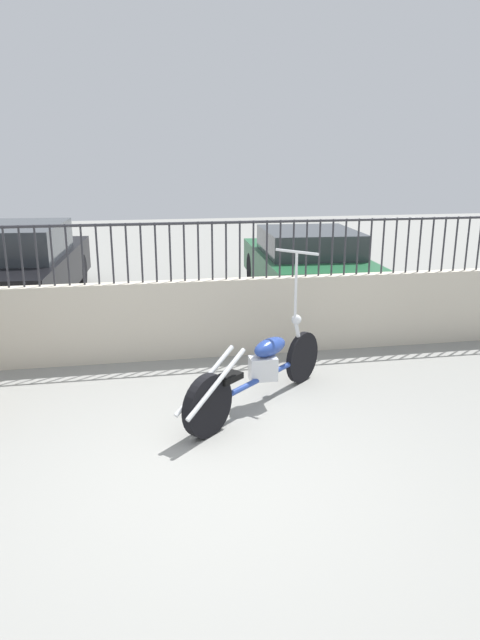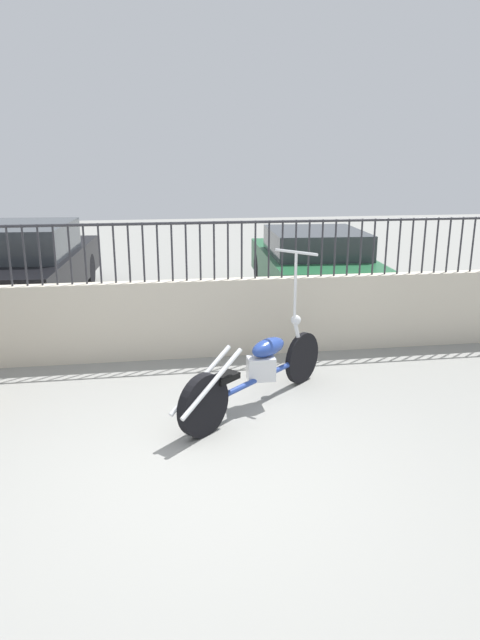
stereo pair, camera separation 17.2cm
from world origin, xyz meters
TOP-DOWN VIEW (x-y plane):
  - ground_plane at (0.00, 0.00)m, footprint 40.00×40.00m
  - low_wall at (0.00, 2.92)m, footprint 10.72×0.18m
  - fence_railing at (-0.00, 2.92)m, footprint 10.72×0.04m
  - motorcycle_blue at (0.61, 1.22)m, footprint 1.79×1.62m
  - car_black at (-2.47, 6.02)m, footprint 2.06×4.63m
  - car_green at (2.52, 5.71)m, footprint 1.99×4.00m

SIDE VIEW (x-z plane):
  - ground_plane at x=0.00m, z-range 0.00..0.00m
  - motorcycle_blue at x=0.61m, z-range -0.38..1.16m
  - low_wall at x=0.00m, z-range 0.00..1.00m
  - car_green at x=2.52m, z-range 0.02..1.27m
  - car_black at x=-2.47m, z-range 0.00..1.41m
  - fence_railing at x=0.00m, z-range 1.12..1.84m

